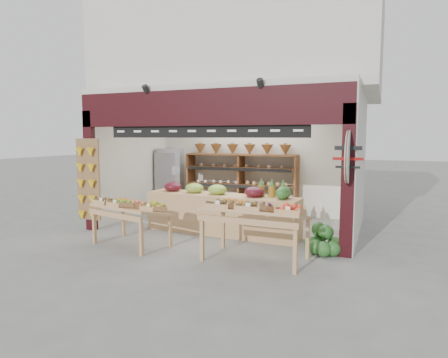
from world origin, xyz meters
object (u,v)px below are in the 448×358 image
Objects in this scene: cardboard_stack at (173,211)px; display_table_left at (129,207)px; back_shelving at (241,170)px; refrigerator at (171,179)px; watermelon_pile at (324,243)px; mid_counter at (221,212)px; display_table_right at (252,210)px.

display_table_left is (0.37, -2.42, 0.52)m from cardboard_stack.
display_table_left is (-0.98, -3.72, -0.47)m from back_shelving.
cardboard_stack is at bearing 98.71° from display_table_left.
watermelon_pile is (4.73, -2.83, -0.69)m from refrigerator.
back_shelving reaches higher than refrigerator.
back_shelving is 2.12m from cardboard_stack.
cardboard_stack is 0.30× the size of mid_counter.
mid_counter is at bearing -81.38° from back_shelving.
refrigerator reaches higher than watermelon_pile.
display_table_left is at bearing -81.29° from cardboard_stack.
back_shelving is 3.88m from display_table_left.
refrigerator reaches higher than display_table_left.
back_shelving is at bearing 98.62° from mid_counter.
back_shelving is 3.00× the size of cardboard_stack.
refrigerator is 1.57m from cardboard_stack.
display_table_left reaches higher than watermelon_pile.
display_table_right is (1.18, -1.46, 0.38)m from mid_counter.
back_shelving reaches higher than mid_counter.
refrigerator is 1.07× the size of display_table_left.
mid_counter is 1.91m from display_table_right.
cardboard_stack is at bearing -136.10° from back_shelving.
display_table_right is (3.62, -3.63, -0.03)m from refrigerator.
mid_counter is at bearing 164.08° from watermelon_pile.
display_table_right is 1.52m from watermelon_pile.
display_table_left is at bearing -132.39° from mid_counter.
refrigerator is at bearing 134.92° from display_table_right.
cardboard_stack is 4.30m from watermelon_pile.
mid_counter is (2.44, -2.17, -0.41)m from refrigerator.
watermelon_pile is at bearing -15.92° from mid_counter.
refrigerator is at bearing 121.52° from cardboard_stack.
back_shelving is 4.04m from display_table_right.
display_table_left is at bearing -167.45° from watermelon_pile.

